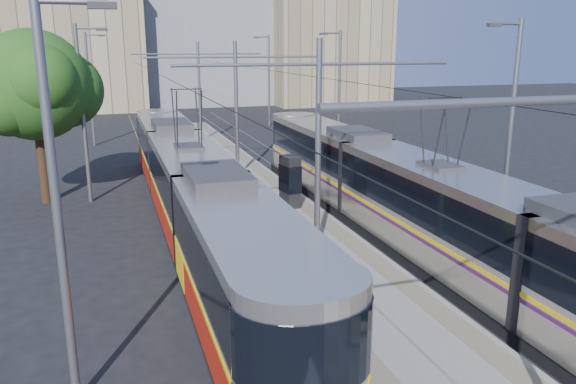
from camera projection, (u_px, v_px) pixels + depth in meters
name	position (u px, v px, depth m)	size (l,w,h in m)	color
platform	(252.00, 191.00, 27.49)	(4.00, 50.00, 0.30)	gray
tactile_strip_left	(223.00, 190.00, 27.02)	(0.70, 50.00, 0.01)	gray
tactile_strip_right	(280.00, 186.00, 27.88)	(0.70, 50.00, 0.01)	gray
rails	(252.00, 194.00, 27.53)	(8.71, 70.00, 0.03)	gray
tram_left	(191.00, 188.00, 21.76)	(2.43, 28.20, 5.50)	black
tram_right	(437.00, 210.00, 18.37)	(2.43, 31.66, 5.50)	black
catenary	(267.00, 108.00, 23.77)	(9.20, 70.00, 7.00)	slate
street_lamps	(232.00, 101.00, 30.16)	(15.18, 38.22, 8.00)	slate
shelter	(290.00, 180.00, 24.07)	(0.77, 1.09, 2.22)	black
tree	(42.00, 87.00, 25.03)	(5.38, 4.97, 7.82)	#382314
building_left	(69.00, 52.00, 62.54)	(16.32, 12.24, 12.80)	tan
building_centre	(205.00, 38.00, 70.56)	(18.36, 14.28, 16.03)	gray
building_right	(326.00, 50.00, 69.56)	(14.28, 10.20, 13.14)	tan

